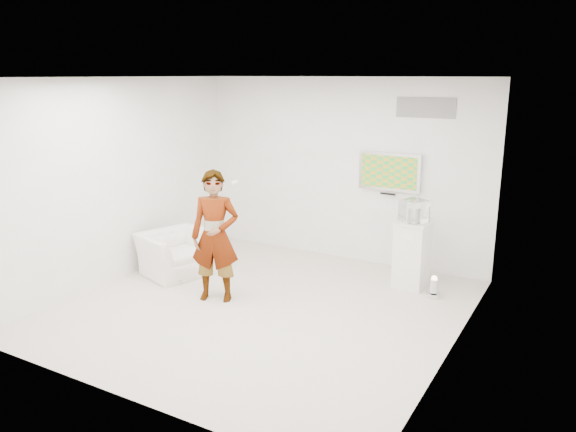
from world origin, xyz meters
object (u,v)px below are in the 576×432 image
at_px(armchair, 176,253).
at_px(pedestal, 412,254).
at_px(floor_uplight, 434,287).
at_px(tv, 390,172).
at_px(person, 215,236).

relative_size(armchair, pedestal, 1.04).
xyz_separation_m(armchair, floor_uplight, (3.77, 1.01, -0.18)).
relative_size(tv, person, 0.55).
bearing_deg(pedestal, person, -140.65).
bearing_deg(armchair, pedestal, -51.02).
xyz_separation_m(person, armchair, (-1.16, 0.52, -0.57)).
bearing_deg(pedestal, tv, 131.62).
bearing_deg(floor_uplight, tv, 137.27).
xyz_separation_m(tv, floor_uplight, (1.05, -0.97, -1.40)).
xyz_separation_m(person, pedestal, (2.19, 1.79, -0.41)).
distance_m(tv, pedestal, 1.43).
bearing_deg(tv, person, -121.72).
bearing_deg(person, pedestal, 17.49).
relative_size(person, armchair, 1.76).
distance_m(person, pedestal, 2.86).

